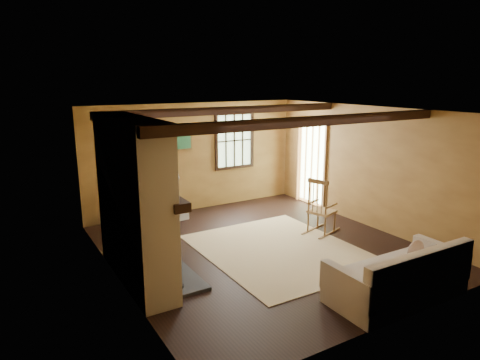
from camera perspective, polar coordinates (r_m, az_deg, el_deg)
ground at (r=7.62m, az=3.10°, el=-9.10°), size 5.50×5.50×0.00m
room_envelope at (r=7.49m, az=3.56°, el=3.54°), size 5.02×5.52×2.44m
fireplace at (r=6.34m, az=-13.75°, el=-3.59°), size 1.02×2.30×2.40m
rug at (r=7.58m, az=5.23°, el=-9.25°), size 2.50×3.00×0.01m
rocking_chair at (r=8.35m, az=10.73°, el=-3.93°), size 0.88×0.64×1.09m
sofa at (r=6.27m, az=20.55°, el=-12.32°), size 1.97×0.89×0.79m
firewood_pile at (r=8.97m, az=-15.54°, el=-5.33°), size 0.59×0.11×0.21m
laundry_basket at (r=9.18m, az=-8.75°, el=-4.29°), size 0.53×0.42×0.30m
basket_pillow at (r=9.10m, az=-8.81°, el=-2.80°), size 0.46×0.40×0.19m
armchair at (r=8.62m, az=-13.44°, el=-4.41°), size 0.99×0.99×0.66m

